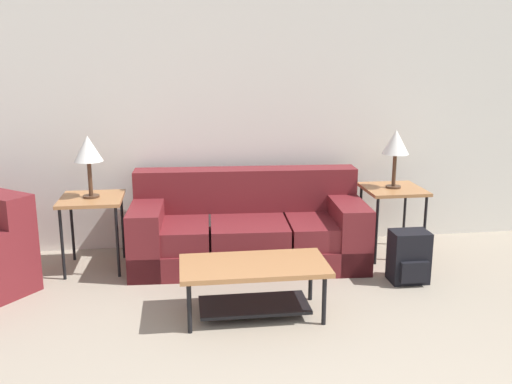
% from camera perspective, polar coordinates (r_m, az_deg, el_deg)
% --- Properties ---
extents(wall_back, '(9.11, 0.06, 2.60)m').
position_cam_1_polar(wall_back, '(5.59, 0.19, 7.82)').
color(wall_back, silver).
rests_on(wall_back, ground_plane).
extents(couch, '(2.12, 0.99, 0.82)m').
position_cam_1_polar(couch, '(5.23, -0.81, -3.85)').
color(couch, maroon).
rests_on(couch, ground_plane).
extents(coffee_table, '(1.06, 0.54, 0.40)m').
position_cam_1_polar(coffee_table, '(4.17, -0.22, -8.50)').
color(coffee_table, '#A87042').
rests_on(coffee_table, ground_plane).
extents(side_table_left, '(0.53, 0.56, 0.65)m').
position_cam_1_polar(side_table_left, '(5.18, -16.09, -1.23)').
color(side_table_left, '#A87042').
rests_on(side_table_left, ground_plane).
extents(side_table_right, '(0.53, 0.56, 0.65)m').
position_cam_1_polar(side_table_right, '(5.48, 13.52, -0.26)').
color(side_table_right, '#A87042').
rests_on(side_table_right, ground_plane).
extents(table_lamp_left, '(0.24, 0.24, 0.54)m').
position_cam_1_polar(table_lamp_left, '(5.08, -16.45, 3.99)').
color(table_lamp_left, '#472D1E').
rests_on(table_lamp_left, side_table_left).
extents(table_lamp_right, '(0.24, 0.24, 0.54)m').
position_cam_1_polar(table_lamp_right, '(5.39, 13.80, 4.69)').
color(table_lamp_right, '#472D1E').
rests_on(table_lamp_right, side_table_right).
extents(backpack, '(0.31, 0.30, 0.44)m').
position_cam_1_polar(backpack, '(4.96, 15.06, -6.32)').
color(backpack, black).
rests_on(backpack, ground_plane).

